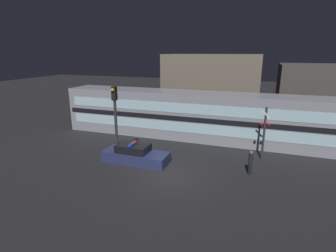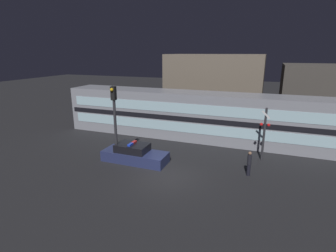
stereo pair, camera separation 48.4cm
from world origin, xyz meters
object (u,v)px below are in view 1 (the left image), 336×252
object	(u,v)px
pedestrian	(250,162)
traffic_light_corner	(116,117)
train	(193,115)
police_car	(135,155)
crossing_signal_near	(264,132)

from	to	relation	value
pedestrian	traffic_light_corner	xyz separation A→B (m)	(-8.82, -0.97, 2.39)
traffic_light_corner	train	bearing A→B (deg)	62.49
police_car	traffic_light_corner	bearing A→B (deg)	-160.02
crossing_signal_near	traffic_light_corner	world-z (taller)	traffic_light_corner
crossing_signal_near	train	bearing A→B (deg)	151.22
train	traffic_light_corner	xyz separation A→B (m)	(-3.65, -7.01, 1.15)
pedestrian	police_car	bearing A→B (deg)	-175.85
train	police_car	size ratio (longest dim) A/B	5.19
train	police_car	distance (m)	7.21
traffic_light_corner	police_car	bearing A→B (deg)	19.50
police_car	traffic_light_corner	distance (m)	2.95
pedestrian	crossing_signal_near	bearing A→B (deg)	76.07
police_car	train	bearing A→B (deg)	69.83
train	crossing_signal_near	xyz separation A→B (m)	(5.87, -3.22, 0.01)
train	pedestrian	bearing A→B (deg)	-49.44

